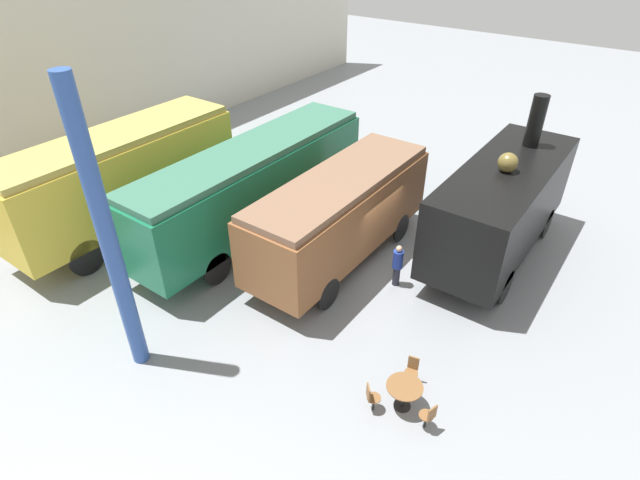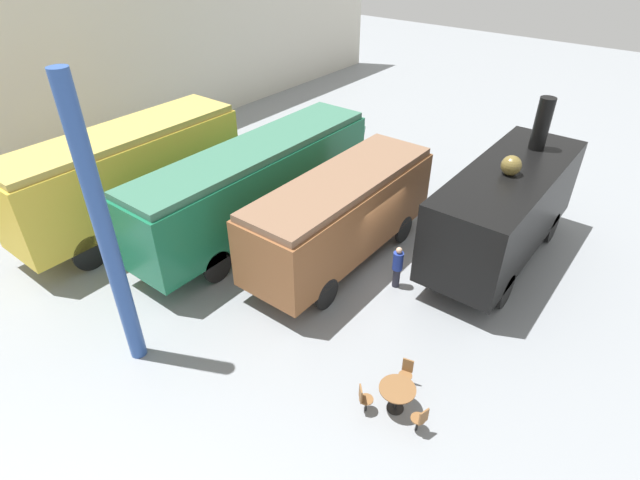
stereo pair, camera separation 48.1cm
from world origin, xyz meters
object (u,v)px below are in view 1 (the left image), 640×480
at_px(cafe_chair_0, 429,415).
at_px(passenger_coach_vintage, 122,174).
at_px(steam_locomotive, 502,203).
at_px(passenger_coach_wooden, 340,212).
at_px(visitor_person, 397,264).
at_px(streamlined_locomotive, 268,175).
at_px(cafe_table_near, 404,390).

bearing_deg(cafe_chair_0, passenger_coach_vintage, 10.25).
bearing_deg(passenger_coach_vintage, steam_locomotive, -61.31).
relative_size(passenger_coach_wooden, cafe_chair_0, 9.12).
height_order(steam_locomotive, cafe_chair_0, steam_locomotive).
relative_size(passenger_coach_wooden, visitor_person, 5.11).
distance_m(streamlined_locomotive, visitor_person, 6.19).
height_order(passenger_coach_wooden, cafe_chair_0, passenger_coach_wooden).
xyz_separation_m(passenger_coach_vintage, streamlined_locomotive, (3.53, -4.03, -0.27)).
distance_m(passenger_coach_vintage, streamlined_locomotive, 5.37).
xyz_separation_m(passenger_coach_wooden, cafe_chair_0, (-4.63, -5.72, -1.44)).
height_order(steam_locomotive, cafe_table_near, steam_locomotive).
height_order(passenger_coach_vintage, steam_locomotive, steam_locomotive).
xyz_separation_m(passenger_coach_vintage, visitor_person, (2.95, -10.06, -1.53)).
relative_size(steam_locomotive, cafe_table_near, 8.50).
xyz_separation_m(cafe_table_near, visitor_person, (4.27, 2.54, 0.22)).
distance_m(cafe_table_near, visitor_person, 4.97).
height_order(cafe_table_near, cafe_chair_0, cafe_chair_0).
relative_size(passenger_coach_vintage, cafe_table_near, 9.80).
xyz_separation_m(steam_locomotive, visitor_person, (-3.63, 1.95, -1.30)).
xyz_separation_m(passenger_coach_vintage, passenger_coach_wooden, (3.06, -7.67, -0.42)).
bearing_deg(cafe_table_near, streamlined_locomotive, 60.46).
bearing_deg(cafe_chair_0, passenger_coach_wooden, -22.06).
relative_size(passenger_coach_vintage, steam_locomotive, 1.15).
bearing_deg(visitor_person, passenger_coach_wooden, 87.23).
height_order(passenger_coach_vintage, passenger_coach_wooden, passenger_coach_vintage).
xyz_separation_m(streamlined_locomotive, cafe_table_near, (-4.85, -8.56, -1.49)).
bearing_deg(passenger_coach_wooden, streamlined_locomotive, 82.66).
bearing_deg(cafe_table_near, passenger_coach_wooden, 48.30).
distance_m(cafe_table_near, cafe_chair_0, 0.84).
xyz_separation_m(passenger_coach_vintage, cafe_chair_0, (-1.56, -13.39, -1.86)).
distance_m(steam_locomotive, visitor_person, 4.32).
bearing_deg(passenger_coach_vintage, visitor_person, -73.67).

